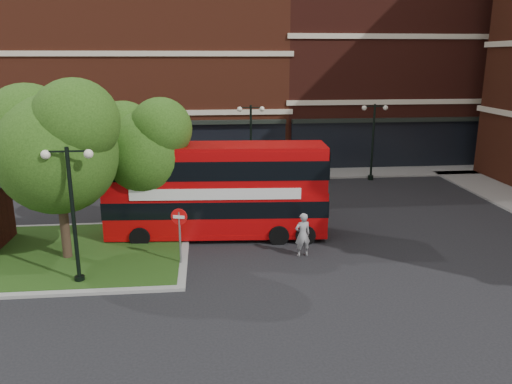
{
  "coord_description": "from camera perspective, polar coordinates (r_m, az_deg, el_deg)",
  "views": [
    {
      "loc": [
        -0.83,
        -16.84,
        7.91
      ],
      "look_at": [
        1.35,
        4.82,
        2.0
      ],
      "focal_mm": 35.0,
      "sensor_mm": 36.0,
      "label": 1
    }
  ],
  "objects": [
    {
      "name": "lamp_island",
      "position": [
        18.39,
        -20.22,
        -1.83
      ],
      "size": [
        1.72,
        0.36,
        5.0
      ],
      "color": "black",
      "rests_on": "ground"
    },
    {
      "name": "pavement_far",
      "position": [
        34.26,
        -4.21,
        1.91
      ],
      "size": [
        44.0,
        3.0,
        0.12
      ],
      "primitive_type": "cube",
      "color": "slate",
      "rests_on": "ground"
    },
    {
      "name": "terrace_far_right",
      "position": [
        43.45,
        14.7,
        14.84
      ],
      "size": [
        18.0,
        12.0,
        16.0
      ],
      "primitive_type": "cube",
      "color": "#471911",
      "rests_on": "ground"
    },
    {
      "name": "terrace_far_left",
      "position": [
        41.48,
        -16.15,
        13.36
      ],
      "size": [
        26.0,
        12.0,
        14.0
      ],
      "primitive_type": "cube",
      "color": "maroon",
      "rests_on": "ground"
    },
    {
      "name": "lamp_far_right",
      "position": [
        33.55,
        13.23,
        6.08
      ],
      "size": [
        1.72,
        0.36,
        5.0
      ],
      "color": "black",
      "rests_on": "ground"
    },
    {
      "name": "car_white",
      "position": [
        32.63,
        3.99,
        2.33
      ],
      "size": [
        4.12,
        1.62,
        1.33
      ],
      "primitive_type": "imported",
      "rotation": [
        0.0,
        0.0,
        1.62
      ],
      "color": "silver",
      "rests_on": "ground"
    },
    {
      "name": "ground",
      "position": [
        18.63,
        -2.69,
        -9.96
      ],
      "size": [
        120.0,
        120.0,
        0.0
      ],
      "primitive_type": "plane",
      "color": "black",
      "rests_on": "ground"
    },
    {
      "name": "traffic_island",
      "position": [
        22.51,
        -24.07,
        -6.59
      ],
      "size": [
        12.6,
        7.6,
        0.15
      ],
      "color": "gray",
      "rests_on": "ground"
    },
    {
      "name": "lamp_far_left",
      "position": [
        31.88,
        -0.59,
        6.02
      ],
      "size": [
        1.72,
        0.36,
        5.0
      ],
      "color": "black",
      "rests_on": "ground"
    },
    {
      "name": "no_entry_sign",
      "position": [
        19.41,
        -8.75,
        -3.78
      ],
      "size": [
        0.63,
        0.23,
        2.33
      ],
      "rotation": [
        0.0,
        0.0,
        -0.29
      ],
      "color": "slate",
      "rests_on": "ground"
    },
    {
      "name": "tree_island_east",
      "position": [
        22.38,
        -12.78,
        5.38
      ],
      "size": [
        4.46,
        3.9,
        6.29
      ],
      "color": "#2D2116",
      "rests_on": "ground"
    },
    {
      "name": "bus",
      "position": [
        22.2,
        -4.54,
        0.85
      ],
      "size": [
        9.82,
        2.82,
        3.7
      ],
      "rotation": [
        0.0,
        0.0,
        -0.06
      ],
      "color": "#A90608",
      "rests_on": "ground"
    },
    {
      "name": "woman",
      "position": [
        20.46,
        5.35,
        -4.87
      ],
      "size": [
        0.75,
        0.57,
        1.83
      ],
      "primitive_type": "imported",
      "rotation": [
        0.0,
        0.0,
        3.36
      ],
      "color": "gray",
      "rests_on": "ground"
    },
    {
      "name": "car_silver",
      "position": [
        33.85,
        -11.98,
        2.41
      ],
      "size": [
        3.76,
        1.86,
        1.23
      ],
      "primitive_type": "imported",
      "rotation": [
        0.0,
        0.0,
        1.46
      ],
      "color": "silver",
      "rests_on": "ground"
    },
    {
      "name": "tree_island_west",
      "position": [
        20.49,
        -22.11,
        5.33
      ],
      "size": [
        5.4,
        4.71,
        7.21
      ],
      "color": "#2D2116",
      "rests_on": "ground"
    }
  ]
}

